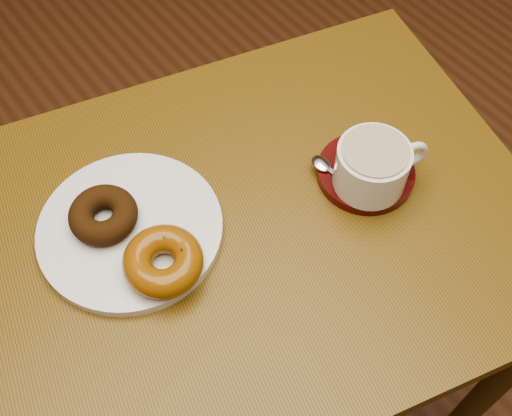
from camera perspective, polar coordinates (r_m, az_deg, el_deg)
ground at (r=1.63m, az=2.61°, el=-10.21°), size 6.00×6.00×0.00m
cafe_table at (r=0.97m, az=-0.94°, el=-5.15°), size 0.93×0.79×0.76m
donut_plate at (r=0.87m, az=-11.11°, el=-1.88°), size 0.26×0.26×0.02m
donut_cinnamon at (r=0.86m, az=-13.42°, el=-0.59°), size 0.13×0.13×0.03m
donut_caramel at (r=0.81m, az=-8.26°, el=-4.69°), size 0.12×0.12×0.04m
saucer at (r=0.92m, az=9.72°, el=3.12°), size 0.19×0.19×0.01m
coffee_cup at (r=0.88m, az=10.37°, el=3.72°), size 0.13×0.10×0.07m
teaspoon at (r=0.91m, az=6.27°, el=3.61°), size 0.03×0.10×0.01m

